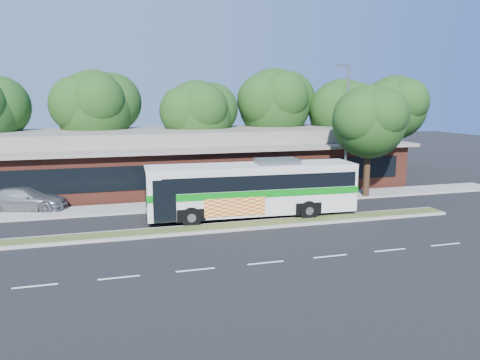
{
  "coord_description": "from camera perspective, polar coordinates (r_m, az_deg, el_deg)",
  "views": [
    {
      "loc": [
        -6.21,
        -22.75,
        6.86
      ],
      "look_at": [
        1.37,
        3.73,
        2.0
      ],
      "focal_mm": 35.0,
      "sensor_mm": 36.0,
      "label": 1
    }
  ],
  "objects": [
    {
      "name": "tree_bg_e",
      "position": [
        43.16,
        12.72,
        8.29
      ],
      "size": [
        6.47,
        5.8,
        8.5
      ],
      "color": "black",
      "rests_on": "ground"
    },
    {
      "name": "tree_bg_d",
      "position": [
        41.57,
        4.73,
        9.37
      ],
      "size": [
        6.91,
        6.2,
        9.37
      ],
      "color": "black",
      "rests_on": "ground"
    },
    {
      "name": "sidewalk",
      "position": [
        30.57,
        -3.86,
        -2.87
      ],
      "size": [
        44.0,
        2.6,
        0.12
      ],
      "primitive_type": "cube",
      "color": "gray",
      "rests_on": "ground"
    },
    {
      "name": "tree_bg_f",
      "position": [
        47.15,
        18.65,
        8.52
      ],
      "size": [
        6.69,
        6.0,
        8.92
      ],
      "color": "black",
      "rests_on": "ground"
    },
    {
      "name": "ground",
      "position": [
        24.56,
        -0.69,
        -6.21
      ],
      "size": [
        120.0,
        120.0,
        0.0
      ],
      "primitive_type": "plane",
      "color": "black",
      "rests_on": "ground"
    },
    {
      "name": "sedan",
      "position": [
        31.56,
        -24.72,
        -2.12
      ],
      "size": [
        5.43,
        3.39,
        1.47
      ],
      "primitive_type": "imported",
      "rotation": [
        0.0,
        0.0,
        1.29
      ],
      "color": "#9C9FA2",
      "rests_on": "ground"
    },
    {
      "name": "median_strip",
      "position": [
        25.1,
        -1.05,
        -5.68
      ],
      "size": [
        26.0,
        1.1,
        0.15
      ],
      "primitive_type": "cube",
      "color": "#434C20",
      "rests_on": "ground"
    },
    {
      "name": "sidewalk_tree",
      "position": [
        33.4,
        15.9,
        7.07
      ],
      "size": [
        5.55,
        4.98,
        7.75
      ],
      "color": "black",
      "rests_on": "ground"
    },
    {
      "name": "tree_bg_b",
      "position": [
        38.91,
        -16.69,
        8.54
      ],
      "size": [
        6.69,
        6.0,
        9.0
      ],
      "color": "black",
      "rests_on": "ground"
    },
    {
      "name": "transit_bus",
      "position": [
        26.85,
        1.59,
        -0.68
      ],
      "size": [
        12.16,
        3.19,
        3.38
      ],
      "rotation": [
        0.0,
        0.0,
        -0.04
      ],
      "color": "silver",
      "rests_on": "ground"
    },
    {
      "name": "tree_bg_c",
      "position": [
        38.67,
        -4.66,
        8.1
      ],
      "size": [
        6.24,
        5.6,
        8.26
      ],
      "color": "black",
      "rests_on": "ground"
    },
    {
      "name": "plaza_building",
      "position": [
        36.59,
        -6.07,
        2.52
      ],
      "size": [
        33.2,
        11.2,
        4.45
      ],
      "color": "#5F2A1D",
      "rests_on": "ground"
    },
    {
      "name": "lamp_post",
      "position": [
        32.85,
        12.83,
        6.35
      ],
      "size": [
        0.93,
        0.18,
        9.07
      ],
      "color": "slate",
      "rests_on": "ground"
    }
  ]
}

